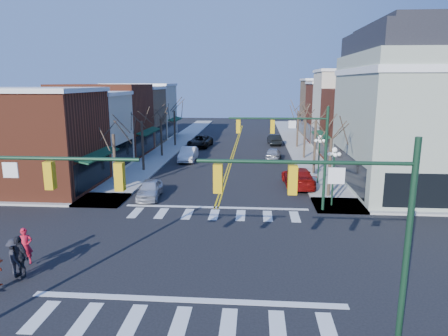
% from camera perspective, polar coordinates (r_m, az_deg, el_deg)
% --- Properties ---
extents(ground, '(160.00, 160.00, 0.00)m').
position_cam_1_polar(ground, '(21.34, -3.18, -12.05)').
color(ground, black).
rests_on(ground, ground).
extents(sidewalk_left, '(3.50, 70.00, 0.15)m').
position_cam_1_polar(sidewalk_left, '(41.81, -11.49, -0.04)').
color(sidewalk_left, '#9E9B93').
rests_on(sidewalk_left, ground).
extents(sidewalk_right, '(3.50, 70.00, 0.15)m').
position_cam_1_polar(sidewalk_right, '(40.69, 12.95, -0.45)').
color(sidewalk_right, '#9E9B93').
rests_on(sidewalk_right, ground).
extents(bldg_left_brick_a, '(10.00, 8.50, 8.00)m').
position_cam_1_polar(bldg_left_brick_a, '(36.27, -25.70, 3.45)').
color(bldg_left_brick_a, maroon).
rests_on(bldg_left_brick_a, ground).
extents(bldg_left_stucco_a, '(10.00, 7.00, 7.50)m').
position_cam_1_polar(bldg_left_stucco_a, '(43.11, -20.57, 4.75)').
color(bldg_left_stucco_a, beige).
rests_on(bldg_left_stucco_a, ground).
extents(bldg_left_brick_b, '(10.00, 9.00, 8.50)m').
position_cam_1_polar(bldg_left_brick_b, '(50.38, -16.81, 6.54)').
color(bldg_left_brick_b, maroon).
rests_on(bldg_left_brick_b, ground).
extents(bldg_left_tan, '(10.00, 7.50, 7.80)m').
position_cam_1_polar(bldg_left_tan, '(58.15, -13.87, 7.05)').
color(bldg_left_tan, '#8B6D4D').
rests_on(bldg_left_tan, ground).
extents(bldg_left_stucco_b, '(10.00, 8.00, 8.20)m').
position_cam_1_polar(bldg_left_stucco_b, '(65.52, -11.77, 7.86)').
color(bldg_left_stucco_b, beige).
rests_on(bldg_left_stucco_b, ground).
extents(bldg_right_brick_a, '(10.00, 8.50, 8.00)m').
position_cam_1_polar(bldg_right_brick_a, '(47.07, 20.36, 5.63)').
color(bldg_right_brick_a, maroon).
rests_on(bldg_right_brick_a, ground).
extents(bldg_right_stucco, '(10.00, 7.00, 10.00)m').
position_cam_1_polar(bldg_right_stucco, '(54.45, 18.24, 7.63)').
color(bldg_right_stucco, beige).
rests_on(bldg_right_stucco, ground).
extents(bldg_right_brick_b, '(10.00, 8.00, 8.50)m').
position_cam_1_polar(bldg_right_brick_b, '(61.80, 16.57, 7.51)').
color(bldg_right_brick_b, maroon).
rests_on(bldg_right_brick_b, ground).
extents(bldg_right_tan, '(10.00, 8.00, 9.00)m').
position_cam_1_polar(bldg_right_tan, '(69.61, 15.23, 8.26)').
color(bldg_right_tan, '#8B6D4D').
rests_on(bldg_right_tan, ground).
extents(victorian_corner, '(12.25, 14.25, 13.30)m').
position_cam_1_polar(victorian_corner, '(36.57, 26.94, 7.59)').
color(victorian_corner, '#9AA48E').
rests_on(victorian_corner, ground).
extents(traffic_mast_near_left, '(6.60, 0.28, 7.20)m').
position_cam_1_polar(traffic_mast_near_left, '(14.99, -29.08, -5.05)').
color(traffic_mast_near_left, '#14331E').
rests_on(traffic_mast_near_left, ground).
extents(traffic_mast_near_right, '(6.60, 0.28, 7.20)m').
position_cam_1_polar(traffic_mast_near_right, '(12.88, 17.28, -6.70)').
color(traffic_mast_near_right, '#14331E').
rests_on(traffic_mast_near_right, ground).
extents(traffic_mast_far_right, '(6.60, 0.28, 7.20)m').
position_cam_1_polar(traffic_mast_far_right, '(27.14, 10.52, 3.41)').
color(traffic_mast_far_right, '#14331E').
rests_on(traffic_mast_far_right, ground).
extents(lamppost_corner, '(0.36, 0.36, 4.33)m').
position_cam_1_polar(lamppost_corner, '(28.91, 15.40, 0.19)').
color(lamppost_corner, '#14331E').
rests_on(lamppost_corner, ground).
extents(lamppost_midblock, '(0.36, 0.36, 4.33)m').
position_cam_1_polar(lamppost_midblock, '(35.21, 13.45, 2.38)').
color(lamppost_midblock, '#14331E').
rests_on(lamppost_midblock, ground).
extents(tree_left_a, '(0.24, 0.24, 4.76)m').
position_cam_1_polar(tree_left_a, '(32.86, -15.31, 0.56)').
color(tree_left_a, '#382B21').
rests_on(tree_left_a, ground).
extents(tree_left_b, '(0.24, 0.24, 5.04)m').
position_cam_1_polar(tree_left_b, '(40.33, -11.54, 3.05)').
color(tree_left_b, '#382B21').
rests_on(tree_left_b, ground).
extents(tree_left_c, '(0.24, 0.24, 4.55)m').
position_cam_1_polar(tree_left_c, '(48.02, -8.93, 4.28)').
color(tree_left_c, '#382B21').
rests_on(tree_left_c, ground).
extents(tree_left_d, '(0.24, 0.24, 4.90)m').
position_cam_1_polar(tree_left_d, '(55.75, -7.06, 5.60)').
color(tree_left_d, '#382B21').
rests_on(tree_left_d, ground).
extents(tree_right_a, '(0.24, 0.24, 4.62)m').
position_cam_1_polar(tree_right_a, '(31.49, 14.85, -0.04)').
color(tree_right_a, '#382B21').
rests_on(tree_right_a, ground).
extents(tree_right_b, '(0.24, 0.24, 5.18)m').
position_cam_1_polar(tree_right_b, '(39.20, 12.83, 2.83)').
color(tree_right_b, '#382B21').
rests_on(tree_right_b, ground).
extents(tree_right_c, '(0.24, 0.24, 4.83)m').
position_cam_1_polar(tree_right_c, '(47.06, 11.44, 4.20)').
color(tree_right_c, '#382B21').
rests_on(tree_right_c, ground).
extents(tree_right_d, '(0.24, 0.24, 4.97)m').
position_cam_1_polar(tree_right_d, '(54.94, 10.46, 5.43)').
color(tree_right_d, '#382B21').
rests_on(tree_right_d, ground).
extents(car_left_near, '(1.96, 4.20, 1.39)m').
position_cam_1_polar(car_left_near, '(31.22, -10.58, -2.99)').
color(car_left_near, silver).
rests_on(car_left_near, ground).
extents(car_left_mid, '(1.66, 4.76, 1.57)m').
position_cam_1_polar(car_left_mid, '(45.18, -5.13, 1.97)').
color(car_left_mid, white).
rests_on(car_left_mid, ground).
extents(car_left_far, '(3.21, 5.95, 1.59)m').
position_cam_1_polar(car_left_far, '(54.93, -3.41, 3.83)').
color(car_left_far, black).
rests_on(car_left_far, ground).
extents(car_right_near, '(2.62, 5.82, 1.66)m').
position_cam_1_polar(car_right_near, '(34.52, 10.55, -1.30)').
color(car_right_near, maroon).
rests_on(car_right_near, ground).
extents(car_right_mid, '(2.14, 4.25, 1.39)m').
position_cam_1_polar(car_right_mid, '(46.23, 7.04, 2.05)').
color(car_right_mid, '#ACADB1').
rests_on(car_right_mid, ground).
extents(car_right_far, '(1.98, 4.56, 1.46)m').
position_cam_1_polar(car_right_far, '(57.37, 7.18, 4.05)').
color(car_right_far, black).
rests_on(car_right_far, ground).
extents(pedestrian_red_a, '(0.77, 0.66, 1.78)m').
position_cam_1_polar(pedestrian_red_a, '(21.73, -26.50, -9.95)').
color(pedestrian_red_a, red).
rests_on(pedestrian_red_a, sidewalk_left).
extents(pedestrian_dark_a, '(1.24, 0.92, 1.96)m').
position_cam_1_polar(pedestrian_dark_a, '(20.42, -27.21, -11.17)').
color(pedestrian_dark_a, black).
rests_on(pedestrian_dark_a, sidewalk_left).
extents(pedestrian_dark_b, '(1.26, 1.25, 1.74)m').
position_cam_1_polar(pedestrian_dark_b, '(20.73, -27.72, -11.20)').
color(pedestrian_dark_b, black).
rests_on(pedestrian_dark_b, sidewalk_left).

